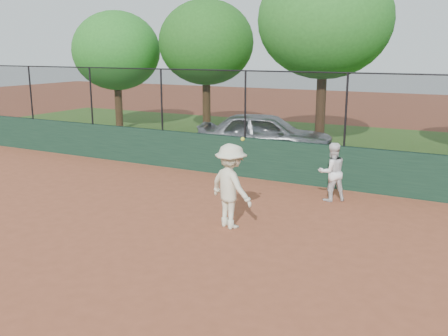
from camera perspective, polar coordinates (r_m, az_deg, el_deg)
The scene contains 10 objects.
ground at distance 10.14m, azimuth -9.98°, elevation -8.67°, with size 80.00×80.00×0.00m, color brown.
back_wall at distance 14.94m, azimuth 4.12°, elevation 1.06°, with size 26.00×0.20×1.20m, color #183625.
grass_strip at distance 20.58m, azimuth 10.88°, elevation 2.55°, with size 36.00×12.00×0.01m, color #2F591C.
parked_car at distance 17.80m, azimuth 4.75°, elevation 3.76°, with size 1.94×4.83×1.65m, color #B0B4BA.
player_second at distance 12.95m, azimuth 12.23°, elevation -0.44°, with size 0.73×0.57×1.50m, color white.
player_main at distance 10.70m, azimuth 0.80°, elevation -2.09°, with size 1.36×1.09×2.05m.
fence_assembly at distance 14.69m, azimuth 4.12°, elevation 7.31°, with size 26.00×0.06×2.00m.
tree_0 at distance 24.48m, azimuth -12.23°, elevation 12.94°, with size 4.23×3.85×5.57m.
tree_1 at distance 22.39m, azimuth -2.07°, elevation 14.11°, with size 4.25×3.86×5.93m.
tree_2 at distance 19.05m, azimuth 11.42°, elevation 16.26°, with size 4.92×4.47×6.96m.
Camera 1 is at (5.87, -7.37, 3.76)m, focal length 40.00 mm.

